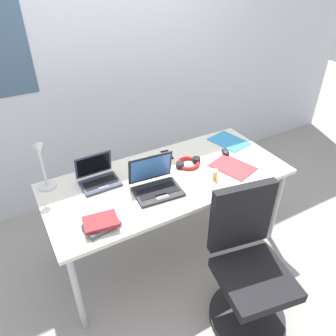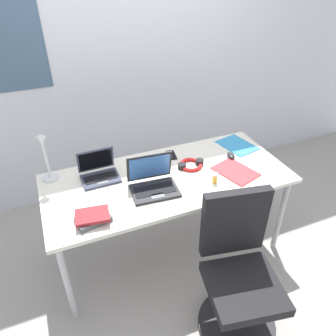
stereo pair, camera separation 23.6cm
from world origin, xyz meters
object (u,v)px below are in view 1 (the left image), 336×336
pill_bottle (215,174)px  office_chair (248,271)px  laptop_center (98,178)px  paper_folder_front_left (229,141)px  paper_folder_front_right (233,167)px  desk_lamp (43,166)px  laptop_by_keyboard (156,184)px  book_stack (101,224)px  cell_phone (167,155)px  headphones (188,163)px  computer_mouse (225,152)px

pill_bottle → office_chair: (-0.11, -0.57, -0.38)m
laptop_center → paper_folder_front_left: size_ratio=0.88×
paper_folder_front_right → office_chair: 0.78m
desk_lamp → laptop_by_keyboard: size_ratio=1.17×
book_stack → paper_folder_front_right: size_ratio=0.73×
cell_phone → headphones: 0.22m
laptop_center → paper_folder_front_right: bearing=-18.3°
headphones → book_stack: book_stack is taller
computer_mouse → paper_folder_front_right: computer_mouse is taller
desk_lamp → headphones: size_ratio=1.87×
laptop_center → cell_phone: laptop_center is taller
paper_folder_front_right → paper_folder_front_left: bearing=55.9°
laptop_center → headphones: bearing=-10.0°
cell_phone → headphones: (0.08, -0.20, 0.01)m
cell_phone → paper_folder_front_left: bearing=2.4°
paper_folder_front_right → office_chair: (-0.32, -0.62, -0.35)m
paper_folder_front_right → office_chair: size_ratio=0.32×
laptop_by_keyboard → headphones: (0.37, 0.16, -0.03)m
office_chair → laptop_center: bearing=124.2°
book_stack → laptop_by_keyboard: bearing=19.9°
laptop_by_keyboard → cell_phone: laptop_by_keyboard is taller
laptop_by_keyboard → paper_folder_front_right: size_ratio=1.10×
computer_mouse → paper_folder_front_right: bearing=-100.1°
paper_folder_front_right → desk_lamp: bearing=162.5°
pill_bottle → book_stack: size_ratio=0.35×
headphones → desk_lamp: bearing=168.3°
laptop_by_keyboard → desk_lamp: bearing=150.5°
headphones → paper_folder_front_left: 0.52m
laptop_center → laptop_by_keyboard: bearing=-41.1°
desk_lamp → laptop_by_keyboard: bearing=-29.5°
cell_phone → paper_folder_front_right: (0.36, -0.40, -0.00)m
computer_mouse → paper_folder_front_left: computer_mouse is taller
computer_mouse → headphones: bearing=-170.2°
laptop_by_keyboard → paper_folder_front_right: laptop_by_keyboard is taller
cell_phone → laptop_center: bearing=-163.6°
laptop_center → computer_mouse: 1.04m
cell_phone → book_stack: book_stack is taller
laptop_center → book_stack: size_ratio=1.21×
book_stack → headphones: bearing=21.4°
paper_folder_front_left → laptop_center: bearing=-179.3°
headphones → paper_folder_front_right: bearing=-35.2°
cell_phone → office_chair: (0.03, -1.02, -0.35)m
headphones → office_chair: (-0.04, -0.82, -0.36)m
office_chair → headphones: bearing=86.9°
desk_lamp → paper_folder_front_left: (1.52, -0.08, -0.19)m
desk_lamp → computer_mouse: desk_lamp is taller
desk_lamp → office_chair: bearing=-46.7°
cell_phone → paper_folder_front_right: bearing=-39.3°
laptop_center → book_stack: laptop_center is taller
cell_phone → pill_bottle: (0.14, -0.45, 0.04)m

